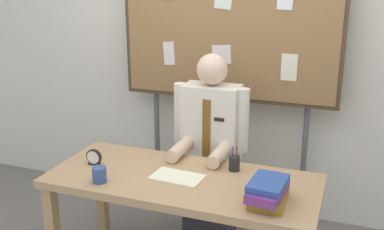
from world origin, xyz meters
TOP-DOWN VIEW (x-y plane):
  - back_wall at (0.00, 1.15)m, footprint 6.40×0.08m
  - desk at (0.00, 0.00)m, footprint 1.66×0.71m
  - person at (0.00, 0.56)m, footprint 0.55×0.56m
  - bulletin_board at (0.00, 0.95)m, footprint 1.69×0.09m
  - book_stack at (0.55, -0.14)m, footprint 0.20×0.31m
  - open_notebook at (-0.02, -0.02)m, footprint 0.32×0.21m
  - desk_clock at (-0.61, -0.02)m, footprint 0.11×0.04m
  - coffee_mug at (-0.44, -0.23)m, footprint 0.09×0.09m
  - pen_holder at (0.27, 0.21)m, footprint 0.07×0.07m

SIDE VIEW (x-z plane):
  - desk at x=0.00m, z-range 0.28..1.02m
  - person at x=0.00m, z-range -0.05..1.37m
  - open_notebook at x=-0.02m, z-range 0.74..0.75m
  - coffee_mug at x=-0.44m, z-range 0.74..0.83m
  - desk_clock at x=-0.61m, z-range 0.74..0.84m
  - pen_holder at x=0.27m, z-range 0.71..0.87m
  - book_stack at x=0.55m, z-range 0.74..0.87m
  - back_wall at x=0.00m, z-range 0.00..2.70m
  - bulletin_board at x=0.00m, z-range 0.47..2.61m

